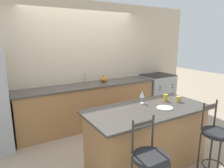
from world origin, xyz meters
name	(u,v)px	position (x,y,z in m)	size (l,w,h in m)	color
ground_plane	(97,131)	(0.00, 0.00, 0.00)	(18.00, 18.00, 0.00)	tan
wall_back	(83,64)	(0.00, 0.68, 1.35)	(6.00, 0.07, 2.70)	beige
back_counter	(89,105)	(0.00, 0.37, 0.47)	(3.09, 0.66, 0.94)	#A87547
sink_faucet	(85,77)	(0.00, 0.56, 1.07)	(0.02, 0.13, 0.22)	#ADAFB5
kitchen_island	(147,137)	(0.15, -1.40, 0.46)	(1.86, 0.88, 0.91)	#A87547
oven_range	(157,93)	(1.96, 0.33, 0.49)	(0.78, 0.66, 0.97)	#ADAFB5
bar_stool_near	(150,166)	(-0.41, -2.11, 0.58)	(0.38, 0.38, 1.09)	#332D28
bar_stool_far	(216,140)	(0.71, -2.13, 0.58)	(0.38, 0.38, 1.09)	#332D28
dinner_plate	(165,108)	(0.36, -1.53, 0.92)	(0.24, 0.24, 0.02)	white
wine_glass	(142,94)	(0.22, -1.17, 1.05)	(0.07, 0.07, 0.20)	white
coffee_mug	(179,99)	(0.77, -1.41, 0.95)	(0.11, 0.08, 0.09)	#C1B251
tumbler_cup	(165,98)	(0.62, -1.27, 0.96)	(0.07, 0.07, 0.11)	gold
pumpkin_decoration	(104,79)	(0.40, 0.43, 1.00)	(0.16, 0.16, 0.15)	orange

